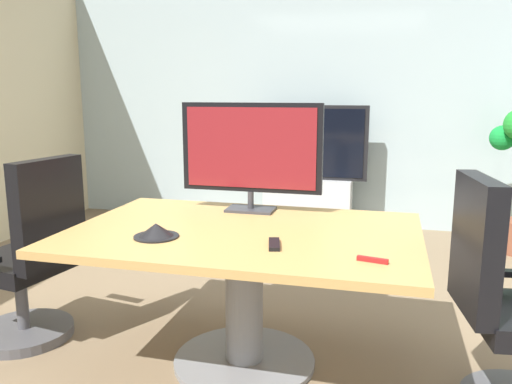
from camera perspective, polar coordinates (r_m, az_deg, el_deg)
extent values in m
plane|color=#7A664C|center=(2.99, -3.57, -17.89)|extent=(7.30, 7.30, 0.00)
cube|color=#9EB2B7|center=(5.69, 6.31, 10.24)|extent=(5.70, 0.10, 2.74)
cube|color=#B2894C|center=(2.66, -1.36, -4.60)|extent=(1.78, 1.20, 0.04)
cylinder|color=slate|center=(2.79, -1.32, -12.02)|extent=(0.20, 0.20, 0.71)
cylinder|color=slate|center=(2.94, -1.29, -18.11)|extent=(0.76, 0.76, 0.03)
cylinder|color=#4C4C51|center=(3.48, -24.22, -13.96)|extent=(0.56, 0.56, 0.06)
cylinder|color=#4C4C51|center=(3.40, -24.50, -10.74)|extent=(0.07, 0.07, 0.36)
cube|color=black|center=(3.33, -24.81, -7.21)|extent=(0.55, 0.55, 0.10)
cube|color=black|center=(3.05, -21.93, -2.16)|extent=(0.16, 0.46, 0.60)
cube|color=black|center=(3.45, -21.54, -4.26)|extent=(0.28, 0.09, 0.03)
cube|color=black|center=(2.44, 23.15, -5.48)|extent=(0.15, 0.46, 0.60)
cube|color=black|center=(2.81, 26.25, -8.06)|extent=(0.28, 0.09, 0.03)
cube|color=#333338|center=(3.07, -0.58, -1.94)|extent=(0.28, 0.18, 0.02)
cylinder|color=#333338|center=(3.06, -0.59, -0.88)|extent=(0.04, 0.04, 0.10)
cube|color=black|center=(3.02, -0.54, 4.93)|extent=(0.84, 0.04, 0.52)
cube|color=maroon|center=(3.00, -0.64, 4.89)|extent=(0.77, 0.01, 0.47)
cube|color=#B7BABC|center=(5.47, 5.77, -1.35)|extent=(0.90, 0.36, 0.55)
cube|color=black|center=(5.35, 5.87, 5.48)|extent=(1.20, 0.06, 0.76)
cube|color=black|center=(5.31, 5.81, 5.44)|extent=(1.12, 0.01, 0.69)
sphere|color=#148834|center=(5.19, 25.62, 5.43)|extent=(0.23, 0.23, 0.23)
cone|color=black|center=(2.56, -11.00, -4.18)|extent=(0.19, 0.19, 0.07)
cylinder|color=black|center=(2.57, -10.97, -4.85)|extent=(0.22, 0.22, 0.01)
cube|color=black|center=(2.38, 2.03, -5.79)|extent=(0.09, 0.18, 0.02)
cube|color=red|center=(2.22, 12.76, -7.33)|extent=(0.13, 0.05, 0.02)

